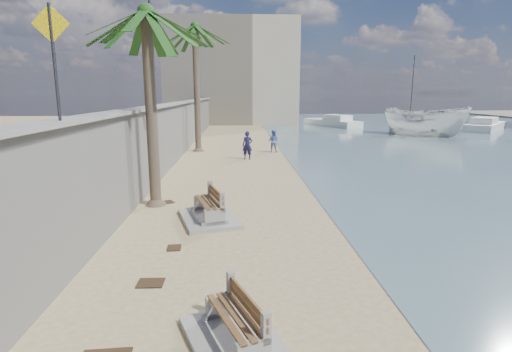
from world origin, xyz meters
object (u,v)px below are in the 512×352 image
bench_near (235,324)px  sailboat_west (410,120)px  palm_back (195,28)px  palm_mid (146,15)px  bench_far (209,207)px  person_a (247,143)px  yacht_near (486,127)px  boat_cruiser (424,120)px  yacht_far (332,123)px  person_b (273,140)px

bench_near → sailboat_west: sailboat_west is taller
palm_back → palm_mid: bearing=-90.9°
bench_far → sailboat_west: bearing=59.8°
bench_near → palm_back: 24.93m
bench_near → person_a: size_ratio=1.19×
sailboat_west → bench_far: bearing=-120.2°
palm_mid → palm_back: (0.22, 14.53, 1.74)m
bench_near → palm_back: size_ratio=0.26×
palm_back → yacht_near: 36.90m
palm_mid → sailboat_west: bearing=56.6°
palm_mid → person_a: size_ratio=3.79×
boat_cruiser → yacht_near: bearing=-8.6°
bench_far → sailboat_west: sailboat_west is taller
bench_far → yacht_far: (13.26, 39.18, -0.11)m
bench_near → bench_far: size_ratio=0.86×
person_b → boat_cruiser: bearing=-124.8°
person_a → yacht_near: 34.99m
person_b → yacht_near: 31.59m
palm_mid → yacht_far: (15.42, 37.18, -6.53)m
boat_cruiser → yacht_far: size_ratio=0.43×
sailboat_west → palm_back: bearing=-134.7°
bench_far → yacht_near: size_ratio=0.28×
bench_near → palm_mid: bearing=109.3°
palm_mid → yacht_far: size_ratio=0.87×
palm_mid → yacht_near: 45.14m
person_a → person_b: (1.95, 3.18, -0.14)m
yacht_far → person_a: bearing=130.4°
palm_back → bench_far: bearing=-83.3°
bench_far → yacht_far: bearing=71.3°
bench_far → person_b: person_b is taller
palm_back → person_b: palm_back is taller
person_a → bench_far: bearing=-84.0°
yacht_near → boat_cruiser: bearing=162.9°
bench_far → yacht_near: yacht_near is taller
palm_mid → yacht_near: (32.25, 30.90, -6.53)m
bench_far → person_b: 16.18m
palm_mid → person_a: (3.75, 10.60, -5.84)m
palm_mid → sailboat_west: (28.33, 42.94, -6.54)m
yacht_far → sailboat_west: size_ratio=0.94×
person_a → yacht_far: 29.04m
palm_mid → person_b: size_ratio=4.39×
person_a → yacht_far: (11.67, 26.58, -0.69)m
bench_near → palm_mid: (-3.08, 8.83, 6.50)m
yacht_near → person_a: bearing=167.5°
person_a → yacht_near: (28.49, 20.30, -0.69)m
yacht_near → sailboat_west: bearing=60.1°
palm_back → boat_cruiser: (21.70, 10.20, -7.08)m
person_b → yacht_far: 25.35m
bench_far → boat_cruiser: bearing=53.5°
bench_far → palm_mid: (-2.16, 2.00, 6.42)m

